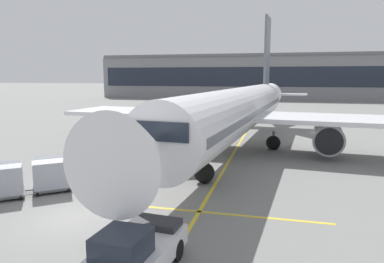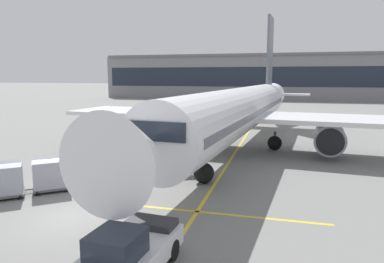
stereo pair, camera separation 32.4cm
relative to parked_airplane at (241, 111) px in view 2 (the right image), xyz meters
name	(u,v)px [view 2 (the right image)]	position (x,y,z in m)	size (l,w,h in m)	color
ground_plane	(74,216)	(-5.76, -17.12, -3.52)	(600.00, 600.00, 0.00)	slate
parked_airplane	(241,111)	(0.00, 0.00, 0.00)	(33.06, 42.83, 14.18)	white
belt_loader	(157,161)	(-4.53, -9.27, -2.65)	(4.58, 4.68, 3.04)	silver
baggage_cart_lead	(97,168)	(-7.18, -12.45, -2.52)	(2.63, 2.50, 1.91)	#515156
baggage_cart_second	(51,173)	(-9.20, -14.05, -2.52)	(2.63, 2.50, 1.91)	#515156
baggage_cart_third	(3,179)	(-10.93, -15.77, -2.52)	(2.63, 2.50, 1.91)	#515156
pushback_tug	(128,253)	(-1.13, -21.09, -2.69)	(2.47, 4.56, 1.83)	silver
ground_crew_by_loader	(107,160)	(-7.71, -10.22, -2.52)	(0.57, 0.28, 1.74)	#333847
ground_crew_by_carts	(165,161)	(-3.84, -9.57, -2.52)	(0.26, 0.57, 1.74)	#514C42
ground_crew_marshaller	(123,165)	(-6.03, -11.35, -2.52)	(0.44, 0.44, 1.74)	#333847
ground_crew_wingwalker	(96,167)	(-7.44, -12.11, -2.52)	(0.54, 0.37, 1.74)	#333847
safety_cone_engine_keepout	(192,144)	(-4.52, 0.08, -3.23)	(0.53, 0.53, 0.60)	black
safety_cone_wingtip	(172,142)	(-6.37, -0.08, -3.14)	(0.69, 0.69, 0.78)	black
apron_guidance_line_lead_in	(236,151)	(-0.29, -0.76, -3.51)	(0.20, 110.00, 0.01)	yellow
apron_guidance_line_stop_bar	(202,212)	(-0.07, -15.14, -3.51)	(12.00, 0.20, 0.01)	yellow
terminal_building	(272,77)	(0.11, 77.91, 2.89)	(100.30, 16.63, 12.93)	gray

